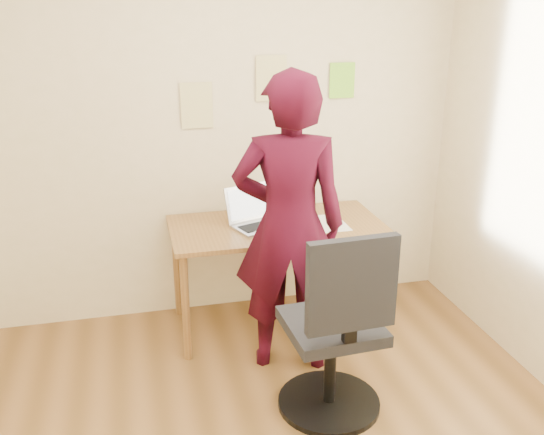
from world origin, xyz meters
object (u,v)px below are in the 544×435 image
object	(u,v)px
desk	(277,236)
person	(289,226)
laptop	(257,217)
phone	(313,232)
office_chair	(337,338)

from	to	relation	value
desk	person	distance (m)	0.53
desk	laptop	bearing A→B (deg)	173.57
desk	phone	bearing A→B (deg)	-46.31
laptop	phone	xyz separation A→B (m)	(0.32, -0.21, -0.05)
laptop	person	bearing A→B (deg)	-99.52
laptop	phone	distance (m)	0.39
laptop	office_chair	size ratio (longest dim) A/B	0.39
laptop	office_chair	xyz separation A→B (m)	(0.20, -1.04, -0.32)
desk	laptop	xyz separation A→B (m)	(-0.13, 0.01, 0.14)
phone	office_chair	xyz separation A→B (m)	(-0.12, -0.83, -0.28)
laptop	office_chair	distance (m)	1.11
person	laptop	bearing A→B (deg)	-65.78
desk	phone	distance (m)	0.29
office_chair	phone	bearing A→B (deg)	78.63
laptop	phone	size ratio (longest dim) A/B	3.60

